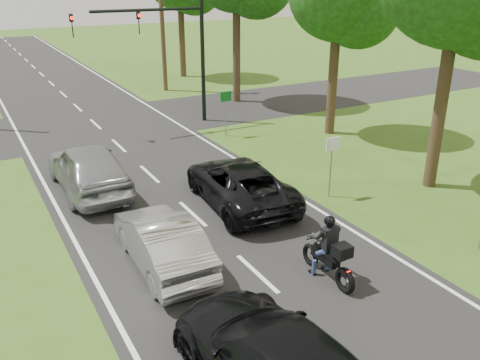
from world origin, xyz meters
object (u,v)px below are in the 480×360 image
object	(u,v)px
traffic_signal	(167,41)
utility_pole_far	(161,9)
silver_suv	(88,167)
sign_white	(332,153)
sign_green	(226,103)
motorcycle_rider	(330,255)
dark_suv	(239,183)
silver_sedan	(162,241)

from	to	relation	value
traffic_signal	utility_pole_far	distance (m)	8.55
silver_suv	sign_white	xyz separation A→B (m)	(7.06, -4.52, 0.72)
silver_suv	utility_pole_far	bearing A→B (deg)	-120.99
traffic_signal	sign_green	xyz separation A→B (m)	(1.56, -3.02, -2.54)
utility_pole_far	traffic_signal	bearing A→B (deg)	-109.68
motorcycle_rider	dark_suv	world-z (taller)	motorcycle_rider
silver_sedan	traffic_signal	bearing A→B (deg)	-111.19
utility_pole_far	silver_suv	bearing A→B (deg)	-120.56
sign_white	utility_pole_far	bearing A→B (deg)	85.49
silver_sedan	sign_white	bearing A→B (deg)	-166.21
dark_suv	sign_white	distance (m)	3.27
silver_sedan	utility_pole_far	xyz separation A→B (m)	(8.14, 20.43, 4.37)
silver_suv	sign_white	distance (m)	8.42
silver_suv	traffic_signal	xyz separation A→B (m)	(5.70, 6.50, 3.26)
silver_sedan	silver_suv	world-z (taller)	silver_suv
motorcycle_rider	silver_sedan	xyz separation A→B (m)	(-3.37, 2.64, 0.03)
silver_sedan	sign_white	distance (m)	6.84
dark_suv	sign_white	size ratio (longest dim) A/B	2.43
dark_suv	silver_sedan	size ratio (longest dim) A/B	1.21
utility_pole_far	sign_green	world-z (taller)	utility_pole_far
silver_suv	traffic_signal	distance (m)	9.24
sign_green	traffic_signal	bearing A→B (deg)	117.38
dark_suv	silver_sedan	distance (m)	4.39
silver_suv	traffic_signal	bearing A→B (deg)	-131.70
silver_sedan	sign_green	size ratio (longest dim) A/B	2.01
silver_suv	sign_white	size ratio (longest dim) A/B	2.40
traffic_signal	sign_green	world-z (taller)	traffic_signal
traffic_signal	utility_pole_far	bearing A→B (deg)	70.32
traffic_signal	sign_white	bearing A→B (deg)	-82.95
motorcycle_rider	silver_sedan	size ratio (longest dim) A/B	0.48
motorcycle_rider	dark_suv	bearing A→B (deg)	87.43
traffic_signal	utility_pole_far	xyz separation A→B (m)	(2.86, 8.00, 0.95)
utility_pole_far	sign_green	bearing A→B (deg)	-96.73
dark_suv	silver_sedan	xyz separation A→B (m)	(-3.65, -2.43, -0.01)
dark_suv	silver_suv	bearing A→B (deg)	-35.43
sign_white	sign_green	xyz separation A→B (m)	(0.20, 8.00, 0.00)
motorcycle_rider	sign_green	distance (m)	12.57
motorcycle_rider	sign_white	world-z (taller)	sign_white
silver_sedan	utility_pole_far	distance (m)	22.42
dark_suv	utility_pole_far	bearing A→B (deg)	-98.79
dark_suv	sign_green	bearing A→B (deg)	-109.32
dark_suv	traffic_signal	xyz separation A→B (m)	(1.62, 10.00, 3.41)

